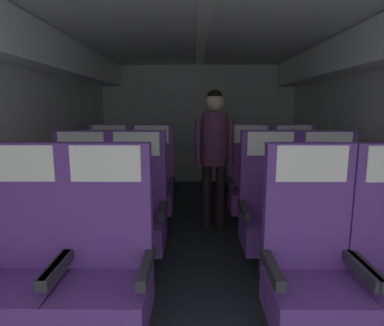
{
  "coord_description": "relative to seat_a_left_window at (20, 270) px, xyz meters",
  "views": [
    {
      "loc": [
        -0.08,
        0.0,
        1.38
      ],
      "look_at": [
        -0.1,
        3.5,
        0.77
      ],
      "focal_mm": 30.06,
      "sensor_mm": 36.0,
      "label": 1
    }
  ],
  "objects": [
    {
      "name": "seat_c_right_window",
      "position": [
        1.6,
        1.94,
        0.0
      ],
      "size": [
        0.51,
        0.46,
        1.19
      ],
      "color": "#38383D",
      "rests_on": "ground"
    },
    {
      "name": "seat_b_right_aisle",
      "position": [
        2.08,
        0.95,
        0.0
      ],
      "size": [
        0.51,
        0.46,
        1.19
      ],
      "color": "#38383D",
      "rests_on": "ground"
    },
    {
      "name": "seat_b_left_aisle",
      "position": [
        0.47,
        0.96,
        0.0
      ],
      "size": [
        0.51,
        0.46,
        1.19
      ],
      "color": "#38383D",
      "rests_on": "ground"
    },
    {
      "name": "ground",
      "position": [
        1.04,
        1.32,
        -0.5
      ],
      "size": [
        3.75,
        6.31,
        0.02
      ],
      "primitive_type": "cube",
      "color": "#23282D"
    },
    {
      "name": "seat_c_right_aisle",
      "position": [
        2.09,
        1.93,
        0.0
      ],
      "size": [
        0.51,
        0.46,
        1.19
      ],
      "color": "#38383D",
      "rests_on": "ground"
    },
    {
      "name": "flight_attendant",
      "position": [
        1.18,
        1.93,
        0.47
      ],
      "size": [
        0.43,
        0.28,
        1.57
      ],
      "rotation": [
        0.0,
        0.0,
        3.5
      ],
      "color": "black",
      "rests_on": "ground"
    },
    {
      "name": "seat_c_left_aisle",
      "position": [
        0.48,
        1.91,
        0.0
      ],
      "size": [
        0.51,
        0.46,
        1.19
      ],
      "color": "#38383D",
      "rests_on": "ground"
    },
    {
      "name": "seat_a_left_aisle",
      "position": [
        0.47,
        -0.0,
        0.0
      ],
      "size": [
        0.51,
        0.46,
        1.19
      ],
      "color": "#38383D",
      "rests_on": "ground"
    },
    {
      "name": "seat_a_right_window",
      "position": [
        1.6,
        0.0,
        0.0
      ],
      "size": [
        0.51,
        0.46,
        1.19
      ],
      "color": "#38383D",
      "rests_on": "ground"
    },
    {
      "name": "seat_c_left_window",
      "position": [
        -0.01,
        1.93,
        0.0
      ],
      "size": [
        0.51,
        0.46,
        1.19
      ],
      "color": "#38383D",
      "rests_on": "ground"
    },
    {
      "name": "seat_a_left_window",
      "position": [
        0.0,
        0.0,
        0.0
      ],
      "size": [
        0.51,
        0.46,
        1.19
      ],
      "color": "#38383D",
      "rests_on": "ground"
    },
    {
      "name": "seat_b_left_window",
      "position": [
        0.01,
        0.96,
        0.0
      ],
      "size": [
        0.51,
        0.46,
        1.19
      ],
      "color": "#38383D",
      "rests_on": "ground"
    },
    {
      "name": "seat_b_right_window",
      "position": [
        1.6,
        0.97,
        0.0
      ],
      "size": [
        0.51,
        0.46,
        1.19
      ],
      "color": "#38383D",
      "rests_on": "ground"
    },
    {
      "name": "fuselage_shell",
      "position": [
        1.04,
        1.58,
        1.08
      ],
      "size": [
        3.63,
        5.96,
        2.18
      ],
      "color": "silver",
      "rests_on": "ground"
    }
  ]
}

